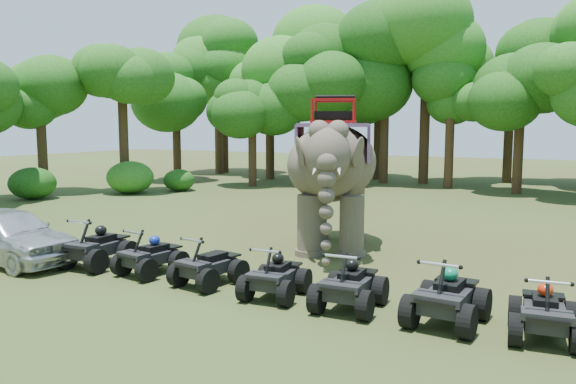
# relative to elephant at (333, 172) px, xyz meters

# --- Properties ---
(ground) EXTENTS (110.00, 110.00, 0.00)m
(ground) POSITION_rel_elephant_xyz_m (-0.47, -3.23, -2.31)
(ground) COLOR #47381E
(ground) RESTS_ON ground
(elephant) EXTENTS (4.18, 6.01, 4.63)m
(elephant) POSITION_rel_elephant_xyz_m (0.00, 0.00, 0.00)
(elephant) COLOR #4D4438
(elephant) RESTS_ON ground
(parked_car) EXTENTS (4.58, 2.08, 1.52)m
(parked_car) POSITION_rel_elephant_xyz_m (-7.04, -5.91, -1.55)
(parked_car) COLOR silver
(parked_car) RESTS_ON ground
(atv_0) EXTENTS (1.38, 1.85, 1.33)m
(atv_0) POSITION_rel_elephant_xyz_m (-4.58, -5.10, -1.65)
(atv_0) COLOR black
(atv_0) RESTS_ON ground
(atv_1) EXTENTS (1.39, 1.76, 1.19)m
(atv_1) POSITION_rel_elephant_xyz_m (-2.79, -5.03, -1.72)
(atv_1) COLOR black
(atv_1) RESTS_ON ground
(atv_2) EXTENTS (1.39, 1.76, 1.19)m
(atv_2) POSITION_rel_elephant_xyz_m (-0.94, -5.11, -1.72)
(atv_2) COLOR black
(atv_2) RESTS_ON ground
(atv_3) EXTENTS (1.29, 1.68, 1.17)m
(atv_3) POSITION_rel_elephant_xyz_m (0.91, -5.21, -1.73)
(atv_3) COLOR black
(atv_3) RESTS_ON ground
(atv_4) EXTENTS (1.32, 1.75, 1.25)m
(atv_4) POSITION_rel_elephant_xyz_m (2.63, -5.18, -1.69)
(atv_4) COLOR black
(atv_4) RESTS_ON ground
(atv_5) EXTENTS (1.40, 1.85, 1.31)m
(atv_5) POSITION_rel_elephant_xyz_m (4.58, -5.14, -1.66)
(atv_5) COLOR black
(atv_5) RESTS_ON ground
(atv_6) EXTENTS (1.36, 1.74, 1.20)m
(atv_6) POSITION_rel_elephant_xyz_m (6.26, -5.10, -1.72)
(atv_6) COLOR black
(atv_6) RESTS_ON ground
(tree_0) EXTENTS (5.18, 5.18, 7.41)m
(tree_0) POSITION_rel_elephant_xyz_m (-0.47, 18.32, 1.39)
(tree_0) COLOR #195114
(tree_0) RESTS_ON ground
(tree_1) EXTENTS (5.14, 5.14, 7.34)m
(tree_1) POSITION_rel_elephant_xyz_m (3.45, 17.23, 1.36)
(tree_1) COLOR #195114
(tree_1) RESTS_ON ground
(tree_24) EXTENTS (4.88, 4.88, 6.98)m
(tree_24) POSITION_rel_elephant_xyz_m (-19.09, 4.82, 1.18)
(tree_24) COLOR #195114
(tree_24) RESTS_ON ground
(tree_25) EXTENTS (5.04, 5.04, 7.20)m
(tree_25) POSITION_rel_elephant_xyz_m (-16.09, 7.78, 1.29)
(tree_25) COLOR #195114
(tree_25) RESTS_ON ground
(tree_26) EXTENTS (5.46, 5.46, 7.81)m
(tree_26) POSITION_rel_elephant_xyz_m (-17.50, 14.10, 1.59)
(tree_26) COLOR #195114
(tree_26) RESTS_ON ground
(tree_27) EXTENTS (4.67, 4.67, 6.68)m
(tree_27) POSITION_rel_elephant_xyz_m (-11.36, 13.76, 1.02)
(tree_27) COLOR #195114
(tree_27) RESTS_ON ground
(tree_28) EXTENTS (6.00, 6.00, 8.58)m
(tree_28) POSITION_rel_elephant_xyz_m (-8.41, 16.61, 1.98)
(tree_28) COLOR #195114
(tree_28) RESTS_ON ground
(tree_29) EXTENTS (6.76, 6.76, 9.66)m
(tree_29) POSITION_rel_elephant_xyz_m (-4.84, 19.33, 2.52)
(tree_29) COLOR #195114
(tree_29) RESTS_ON ground
(tree_31) EXTENTS (7.29, 7.29, 10.41)m
(tree_31) POSITION_rel_elephant_xyz_m (-18.60, 21.29, 2.89)
(tree_31) COLOR #195114
(tree_31) RESTS_ON ground
(tree_32) EXTENTS (5.70, 5.70, 8.15)m
(tree_32) POSITION_rel_elephant_xyz_m (-6.09, 21.72, 1.76)
(tree_32) COLOR #195114
(tree_32) RESTS_ON ground
(tree_34) EXTENTS (6.47, 6.47, 9.25)m
(tree_34) POSITION_rel_elephant_xyz_m (2.20, 23.39, 2.31)
(tree_34) COLOR #195114
(tree_34) RESTS_ON ground
(tree_35) EXTENTS (5.36, 5.36, 7.65)m
(tree_35) POSITION_rel_elephant_xyz_m (-9.22, 23.70, 1.51)
(tree_35) COLOR #195114
(tree_35) RESTS_ON ground
(tree_36) EXTENTS (7.40, 7.40, 10.57)m
(tree_36) POSITION_rel_elephant_xyz_m (-8.60, 21.09, 2.97)
(tree_36) COLOR #195114
(tree_36) RESTS_ON ground
(tree_38) EXTENTS (7.59, 7.59, 10.84)m
(tree_38) POSITION_rel_elephant_xyz_m (-2.47, 20.22, 3.11)
(tree_38) COLOR #195114
(tree_38) RESTS_ON ground
(tree_39) EXTENTS (6.97, 6.97, 9.96)m
(tree_39) POSITION_rel_elephant_xyz_m (-12.71, 18.27, 2.67)
(tree_39) COLOR #195114
(tree_39) RESTS_ON ground
(tree_40) EXTENTS (7.46, 7.46, 10.66)m
(tree_40) POSITION_rel_elephant_xyz_m (-18.41, 20.26, 3.02)
(tree_40) COLOR #195114
(tree_40) RESTS_ON ground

